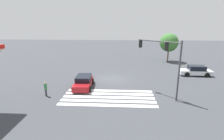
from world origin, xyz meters
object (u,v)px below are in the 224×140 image
car_1 (84,82)px  car_3 (196,71)px  pedestrian (46,88)px  traffic_signal_mast (166,57)px  tree_corner_a (169,43)px

car_1 → car_3: size_ratio=0.97×
car_3 → pedestrian: bearing=28.0°
traffic_signal_mast → car_3: size_ratio=1.30×
pedestrian → tree_corner_a: 26.37m
traffic_signal_mast → car_3: traffic_signal_mast is taller
car_1 → traffic_signal_mast: bearing=73.5°
traffic_signal_mast → car_1: size_ratio=1.33×
car_1 → pedestrian: (-3.48, -3.02, 0.22)m
pedestrian → car_1: bearing=-3.1°
traffic_signal_mast → car_1: traffic_signal_mast is taller
tree_corner_a → car_3: bearing=-80.6°
traffic_signal_mast → car_1: bearing=30.9°
traffic_signal_mast → car_3: 11.37m
pedestrian → tree_corner_a: (17.74, 19.28, 3.02)m
car_1 → car_3: bearing=108.4°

